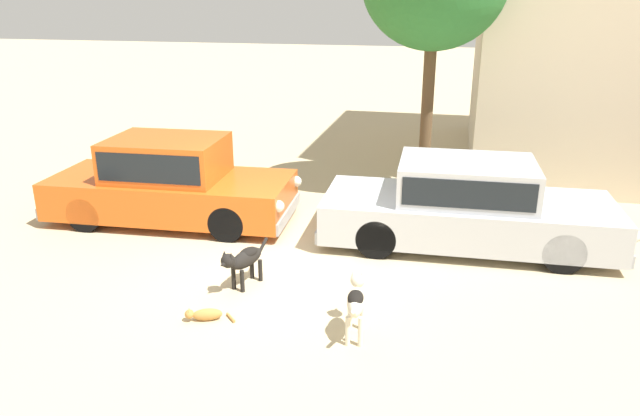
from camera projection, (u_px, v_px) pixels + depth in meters
The scene contains 6 objects.
ground_plane at pixel (282, 266), 8.98m from camera, with size 80.00×80.00×0.00m, color tan.
parked_sedan_nearest at pixel (170, 181), 10.58m from camera, with size 4.45×1.96×1.50m.
parked_sedan_second at pixel (467, 204), 9.54m from camera, with size 4.76×1.93×1.39m.
stray_dog_spotted at pixel (356, 300), 7.01m from camera, with size 0.26×0.94×0.69m.
stray_dog_tan at pixel (244, 259), 8.22m from camera, with size 0.43×0.98×0.65m.
stray_cat at pixel (205, 314), 7.46m from camera, with size 0.63×0.32×0.17m.
Camera 1 is at (2.40, -7.82, 3.86)m, focal length 33.56 mm.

